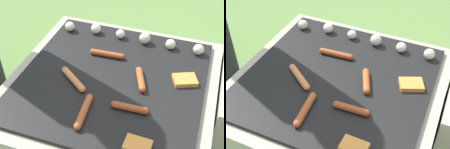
{
  "view_description": "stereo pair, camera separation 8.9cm",
  "coord_description": "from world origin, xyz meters",
  "views": [
    {
      "loc": [
        0.32,
        -0.95,
        1.27
      ],
      "look_at": [
        0.0,
        0.0,
        0.42
      ],
      "focal_mm": 50.0,
      "sensor_mm": 36.0,
      "label": 1
    },
    {
      "loc": [
        0.41,
        -0.91,
        1.27
      ],
      "look_at": [
        0.0,
        0.0,
        0.42
      ],
      "focal_mm": 50.0,
      "sensor_mm": 36.0,
      "label": 2
    }
  ],
  "objects": [
    {
      "name": "sausage_back_left",
      "position": [
        -0.07,
        0.14,
        0.41
      ],
      "size": [
        0.17,
        0.03,
        0.03
      ],
      "color": "#93421E",
      "rests_on": "grill"
    },
    {
      "name": "bread_slice_right",
      "position": [
        0.2,
        -0.31,
        0.41
      ],
      "size": [
        0.09,
        0.07,
        0.02
      ],
      "color": "#D18438",
      "rests_on": "grill"
    },
    {
      "name": "mushroom_row",
      "position": [
        0.01,
        0.3,
        0.42
      ],
      "size": [
        0.7,
        0.07,
        0.05
      ],
      "color": "beige",
      "rests_on": "grill"
    },
    {
      "name": "grill",
      "position": [
        0.0,
        0.0,
        0.2
      ],
      "size": [
        0.87,
        0.87,
        0.4
      ],
      "color": "#A89E8C",
      "rests_on": "ground_plane"
    },
    {
      "name": "sausage_front_right",
      "position": [
        -0.03,
        -0.23,
        0.41
      ],
      "size": [
        0.04,
        0.18,
        0.03
      ],
      "color": "#A34C23",
      "rests_on": "grill"
    },
    {
      "name": "sausage_mid_right",
      "position": [
        0.12,
        -0.15,
        0.41
      ],
      "size": [
        0.15,
        0.03,
        0.03
      ],
      "color": "#93421E",
      "rests_on": "grill"
    },
    {
      "name": "bread_slice_left",
      "position": [
        0.3,
        0.08,
        0.41
      ],
      "size": [
        0.12,
        0.11,
        0.02
      ],
      "color": "#D18438",
      "rests_on": "grill"
    },
    {
      "name": "sausage_front_center",
      "position": [
        0.12,
        0.02,
        0.41
      ],
      "size": [
        0.07,
        0.14,
        0.03
      ],
      "color": "#A34C23",
      "rests_on": "grill"
    },
    {
      "name": "sausage_front_left",
      "position": [
        -0.15,
        -0.07,
        0.41
      ],
      "size": [
        0.15,
        0.12,
        0.03
      ],
      "color": "#C6753D",
      "rests_on": "grill"
    },
    {
      "name": "ground_plane",
      "position": [
        0.0,
        0.0,
        0.0
      ],
      "size": [
        14.0,
        14.0,
        0.0
      ],
      "primitive_type": "plane",
      "color": "#608442"
    }
  ]
}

